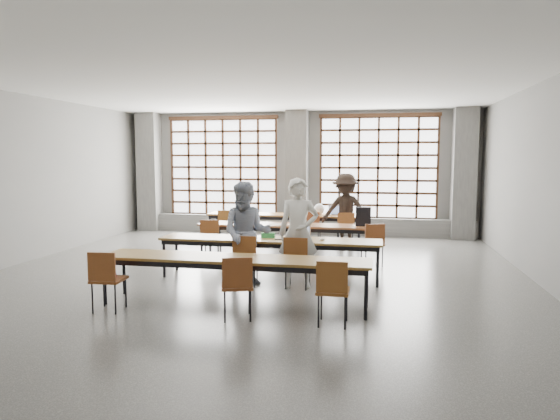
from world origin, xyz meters
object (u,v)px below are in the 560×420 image
(student_back, at_px, (345,211))
(chair_front_left, at_px, (245,255))
(chair_near_mid, at_px, (237,281))
(chair_mid_left, at_px, (211,235))
(plastic_bag, at_px, (319,209))
(chair_mid_right, at_px, (373,240))
(desk_row_d, at_px, (234,262))
(chair_mid_centre, at_px, (303,238))
(laptop_back, at_px, (336,212))
(chair_front_right, at_px, (297,257))
(green_box, at_px, (268,235))
(chair_near_right, at_px, (333,286))
(phone, at_px, (279,239))
(desk_row_b, at_px, (289,227))
(mouse, at_px, (322,239))
(laptop_front, at_px, (300,235))
(chair_back_mid, at_px, (312,225))
(student_male, at_px, (298,233))
(chair_back_left, at_px, (226,223))
(chair_near_left, at_px, (106,275))
(red_pouch, at_px, (109,276))
(desk_row_c, at_px, (270,242))
(student_female, at_px, (247,233))
(chair_back_right, at_px, (345,226))
(desk_row_a, at_px, (284,217))

(student_back, bearing_deg, chair_front_left, -100.62)
(chair_near_mid, height_order, student_back, student_back)
(chair_mid_left, xyz_separation_m, plastic_bag, (2.03, 2.61, 0.34))
(chair_mid_right, bearing_deg, desk_row_d, -122.53)
(chair_mid_centre, bearing_deg, laptop_back, 79.82)
(chair_front_right, height_order, student_back, student_back)
(laptop_back, relative_size, green_box, 1.76)
(chair_mid_left, xyz_separation_m, chair_front_left, (1.29, -1.98, 0.00))
(chair_near_right, xyz_separation_m, phone, (-1.16, 2.30, 0.20))
(desk_row_d, bearing_deg, phone, 78.56)
(desk_row_b, bearing_deg, mouse, -64.74)
(laptop_front, relative_size, mouse, 4.13)
(chair_front_left, bearing_deg, phone, 48.31)
(chair_mid_centre, relative_size, chair_mid_right, 1.00)
(desk_row_b, bearing_deg, plastic_bag, 77.47)
(chair_back_mid, relative_size, student_male, 0.48)
(chair_back_left, height_order, chair_mid_centre, same)
(chair_near_left, relative_size, plastic_bag, 3.08)
(laptop_back, distance_m, red_pouch, 6.90)
(desk_row_b, bearing_deg, red_pouch, -113.48)
(chair_near_left, distance_m, red_pouch, 0.09)
(desk_row_d, xyz_separation_m, chair_near_mid, (0.22, -0.63, -0.13))
(chair_mid_right, xyz_separation_m, student_back, (-0.68, 2.06, 0.36))
(chair_mid_right, height_order, chair_front_left, same)
(chair_front_right, distance_m, green_box, 0.99)
(laptop_back, bearing_deg, chair_mid_left, -132.70)
(chair_back_left, distance_m, green_box, 3.67)
(desk_row_d, height_order, chair_near_right, chair_near_right)
(chair_front_left, height_order, chair_near_right, same)
(chair_near_left, height_order, chair_near_mid, same)
(chair_front_right, height_order, red_pouch, chair_front_right)
(desk_row_d, distance_m, chair_near_mid, 0.68)
(chair_mid_right, height_order, plastic_bag, plastic_bag)
(chair_near_mid, distance_m, plastic_bag, 6.37)
(chair_front_left, distance_m, laptop_front, 1.14)
(laptop_back, bearing_deg, desk_row_c, -102.34)
(chair_mid_right, distance_m, phone, 2.21)
(student_female, height_order, mouse, student_female)
(chair_mid_centre, distance_m, chair_near_left, 4.37)
(chair_mid_right, bearing_deg, phone, -138.69)
(chair_back_left, relative_size, chair_back_right, 1.00)
(desk_row_c, bearing_deg, laptop_back, 77.66)
(chair_mid_right, distance_m, chair_front_right, 2.33)
(desk_row_a, relative_size, chair_front_right, 4.55)
(chair_near_left, height_order, laptop_back, laptop_back)
(student_female, distance_m, plastic_bag, 4.52)
(chair_mid_left, bearing_deg, desk_row_d, -65.44)
(chair_front_right, distance_m, student_male, 0.41)
(chair_near_left, bearing_deg, chair_back_left, 89.80)
(student_back, distance_m, green_box, 3.54)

